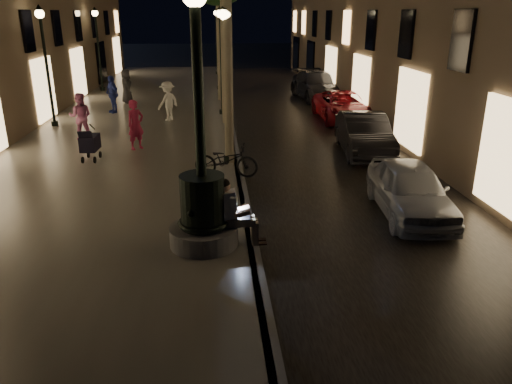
{
  "coord_description": "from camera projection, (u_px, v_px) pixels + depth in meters",
  "views": [
    {
      "loc": [
        -0.74,
        -7.37,
        4.73
      ],
      "look_at": [
        0.16,
        3.0,
        0.95
      ],
      "focal_mm": 35.0,
      "sensor_mm": 36.0,
      "label": 1
    }
  ],
  "objects": [
    {
      "name": "pedestrian_pink",
      "position": [
        81.0,
        116.0,
        18.49
      ],
      "size": [
        0.87,
        0.7,
        1.73
      ],
      "primitive_type": "imported",
      "rotation": [
        0.0,
        0.0,
        3.19
      ],
      "color": "#CE6DA6",
      "rests_on": "promenade"
    },
    {
      "name": "stroller",
      "position": [
        90.0,
        143.0,
        15.91
      ],
      "size": [
        0.53,
        1.14,
        1.16
      ],
      "rotation": [
        0.0,
        0.0,
        -0.06
      ],
      "color": "black",
      "rests_on": "promenade"
    },
    {
      "name": "car_rear",
      "position": [
        317.0,
        86.0,
        28.31
      ],
      "size": [
        2.64,
        5.49,
        1.54
      ],
      "primitive_type": "imported",
      "rotation": [
        0.0,
        0.0,
        0.09
      ],
      "color": "#2A2A2E",
      "rests_on": "ground"
    },
    {
      "name": "promenade",
      "position": [
        140.0,
        122.0,
        22.27
      ],
      "size": [
        8.0,
        45.0,
        0.2
      ],
      "primitive_type": "cube",
      "color": "#635E57",
      "rests_on": "ground"
    },
    {
      "name": "lamp_left_b",
      "position": [
        45.0,
        51.0,
        19.99
      ],
      "size": [
        0.36,
        0.36,
        4.81
      ],
      "color": "black",
      "rests_on": "promenade"
    },
    {
      "name": "pedestrian_red",
      "position": [
        136.0,
        125.0,
        17.17
      ],
      "size": [
        0.74,
        0.72,
        1.71
      ],
      "primitive_type": "imported",
      "rotation": [
        0.0,
        0.0,
        0.71
      ],
      "color": "#AB2246",
      "rests_on": "promenade"
    },
    {
      "name": "fountain_lamppost",
      "position": [
        202.0,
        199.0,
        9.96
      ],
      "size": [
        1.4,
        1.4,
        5.21
      ],
      "color": "#59595B",
      "rests_on": "promenade"
    },
    {
      "name": "car_third",
      "position": [
        343.0,
        106.0,
        22.76
      ],
      "size": [
        2.19,
        4.71,
        1.31
      ],
      "primitive_type": "imported",
      "rotation": [
        0.0,
        0.0,
        -0.0
      ],
      "color": "maroon",
      "rests_on": "ground"
    },
    {
      "name": "ground",
      "position": [
        230.0,
        122.0,
        22.63
      ],
      "size": [
        120.0,
        120.0,
        0.0
      ],
      "primitive_type": "plane",
      "color": "black",
      "rests_on": "ground"
    },
    {
      "name": "pedestrian_dark",
      "position": [
        126.0,
        86.0,
        25.92
      ],
      "size": [
        0.83,
        1.0,
        1.74
      ],
      "primitive_type": "imported",
      "rotation": [
        0.0,
        0.0,
        1.95
      ],
      "color": "#2E2E32",
      "rests_on": "promenade"
    },
    {
      "name": "curb_strip",
      "position": [
        230.0,
        120.0,
        22.59
      ],
      "size": [
        0.25,
        45.0,
        0.2
      ],
      "primitive_type": "cube",
      "color": "#59595B",
      "rests_on": "ground"
    },
    {
      "name": "lamp_curb_c",
      "position": [
        218.0,
        38.0,
        29.93
      ],
      "size": [
        0.36,
        0.36,
        4.81
      ],
      "color": "black",
      "rests_on": "promenade"
    },
    {
      "name": "lamp_curb_a",
      "position": [
        226.0,
        65.0,
        14.94
      ],
      "size": [
        0.36,
        0.36,
        4.81
      ],
      "color": "black",
      "rests_on": "promenade"
    },
    {
      "name": "seated_man_laptop",
      "position": [
        233.0,
        210.0,
        10.1
      ],
      "size": [
        1.05,
        0.36,
        1.42
      ],
      "color": "tan",
      "rests_on": "promenade"
    },
    {
      "name": "pedestrian_white",
      "position": [
        168.0,
        101.0,
        21.8
      ],
      "size": [
        1.19,
        1.24,
        1.69
      ],
      "primitive_type": "imported",
      "rotation": [
        0.0,
        0.0,
        4.0
      ],
      "color": "white",
      "rests_on": "promenade"
    },
    {
      "name": "pedestrian_blue",
      "position": [
        112.0,
        94.0,
        23.47
      ],
      "size": [
        0.97,
        1.06,
        1.74
      ],
      "primitive_type": "imported",
      "rotation": [
        0.0,
        0.0,
        5.39
      ],
      "color": "navy",
      "rests_on": "promenade"
    },
    {
      "name": "bicycle",
      "position": [
        226.0,
        160.0,
        14.4
      ],
      "size": [
        1.95,
        1.04,
        0.97
      ],
      "primitive_type": "imported",
      "rotation": [
        0.0,
        0.0,
        1.35
      ],
      "color": "black",
      "rests_on": "promenade"
    },
    {
      "name": "lamp_curb_b",
      "position": [
        221.0,
        47.0,
        22.44
      ],
      "size": [
        0.36,
        0.36,
        4.81
      ],
      "color": "black",
      "rests_on": "promenade"
    },
    {
      "name": "car_second",
      "position": [
        364.0,
        134.0,
        17.37
      ],
      "size": [
        1.89,
        4.38,
        1.4
      ],
      "primitive_type": "imported",
      "rotation": [
        0.0,
        0.0,
        -0.1
      ],
      "color": "black",
      "rests_on": "ground"
    },
    {
      "name": "cobble_lane",
      "position": [
        295.0,
        121.0,
        22.87
      ],
      "size": [
        6.0,
        45.0,
        0.02
      ],
      "primitive_type": "cube",
      "color": "black",
      "rests_on": "ground"
    },
    {
      "name": "lamp_curb_d",
      "position": [
        217.0,
        33.0,
        37.42
      ],
      "size": [
        0.36,
        0.36,
        4.81
      ],
      "color": "black",
      "rests_on": "promenade"
    },
    {
      "name": "car_front",
      "position": [
        410.0,
        189.0,
        12.15
      ],
      "size": [
        1.84,
        3.92,
        1.3
      ],
      "primitive_type": "imported",
      "rotation": [
        0.0,
        0.0,
        -0.08
      ],
      "color": "#A7AAAF",
      "rests_on": "ground"
    },
    {
      "name": "lamp_left_c",
      "position": [
        98.0,
        39.0,
        29.35
      ],
      "size": [
        0.36,
        0.36,
        4.81
      ],
      "color": "black",
      "rests_on": "promenade"
    }
  ]
}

